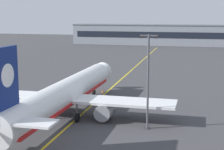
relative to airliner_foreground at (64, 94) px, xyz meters
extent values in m
plane|color=#3D3D3F|center=(1.48, -9.09, -3.37)|extent=(400.00, 400.00, 0.00)
cube|color=yellow|center=(1.48, 20.91, -3.37)|extent=(4.81, 179.95, 0.01)
cylinder|color=white|center=(0.00, 0.15, 0.13)|extent=(4.02, 36.02, 3.80)
cone|color=white|center=(-0.12, 19.45, 0.13)|extent=(3.63, 2.62, 3.61)
cube|color=red|center=(0.00, 0.15, -0.91)|extent=(3.92, 33.14, 0.44)
cube|color=black|center=(-0.11, 17.55, 0.80)|extent=(2.86, 1.12, 0.60)
cube|color=white|center=(0.00, 0.75, -0.72)|extent=(32.03, 4.99, 0.36)
cylinder|color=gray|center=(-6.20, -0.29, -1.94)|extent=(2.32, 3.61, 2.30)
cylinder|color=black|center=(-6.21, 1.56, -1.94)|extent=(1.96, 0.19, 1.95)
cylinder|color=gray|center=(6.20, -0.22, -1.94)|extent=(2.32, 3.61, 2.30)
cylinder|color=black|center=(6.19, 1.63, -1.94)|extent=(1.96, 0.19, 1.95)
cube|color=navy|center=(0.09, -15.65, 4.68)|extent=(0.43, 4.80, 7.20)
cylinder|color=white|center=(0.09, -15.35, 5.40)|extent=(0.45, 2.40, 2.40)
cube|color=white|center=(0.10, -16.25, 0.99)|extent=(11.02, 2.87, 0.24)
cylinder|color=#4C4C51|center=(-0.09, 14.65, -1.89)|extent=(0.24, 0.24, 1.60)
cylinder|color=black|center=(-0.09, 14.65, -2.92)|extent=(0.41, 0.90, 0.90)
cylinder|color=#4C4C51|center=(-2.59, -1.87, -1.59)|extent=(0.24, 0.24, 1.60)
cylinder|color=black|center=(-2.59, -1.87, -2.72)|extent=(0.41, 1.30, 1.30)
cylinder|color=#4C4C51|center=(2.61, -1.84, -1.59)|extent=(0.24, 0.24, 1.60)
cylinder|color=black|center=(2.61, -1.84, -2.72)|extent=(0.41, 1.30, 1.30)
cylinder|color=#515156|center=(12.50, -2.21, 2.79)|extent=(0.28, 0.28, 12.31)
cylinder|color=#333338|center=(12.50, -2.21, -3.32)|extent=(0.90, 0.90, 0.10)
cube|color=#515156|center=(12.50, -2.21, 8.79)|extent=(2.20, 0.16, 0.16)
cube|color=black|center=(11.60, -2.21, 8.59)|extent=(0.44, 0.36, 0.28)
cube|color=black|center=(13.40, -2.21, 8.59)|extent=(0.44, 0.36, 0.28)
cone|color=orange|center=(0.81, 17.25, -3.09)|extent=(0.36, 0.36, 0.55)
cylinder|color=white|center=(0.81, 17.25, -3.07)|extent=(0.23, 0.23, 0.07)
cube|color=orange|center=(0.81, 17.25, -3.35)|extent=(0.44, 0.44, 0.03)
cube|color=gray|center=(12.54, 124.58, 1.26)|extent=(111.58, 12.00, 9.25)
cube|color=black|center=(12.54, 118.53, 1.66)|extent=(107.12, 0.12, 2.80)
cube|color=#595C63|center=(12.54, 124.58, 6.08)|extent=(111.98, 12.40, 0.40)
camera|label=1|loc=(19.26, -46.83, 11.56)|focal=57.16mm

